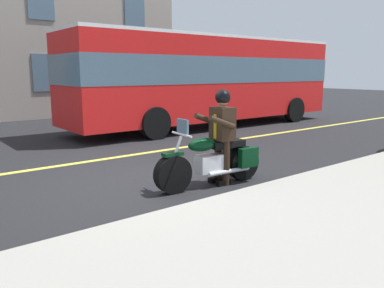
# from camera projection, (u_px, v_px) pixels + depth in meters

# --- Properties ---
(ground_plane) EXTENTS (80.00, 80.00, 0.00)m
(ground_plane) POSITION_uv_depth(u_px,v_px,m) (138.00, 179.00, 7.46)
(ground_plane) COLOR black
(sidewalk_curb) EXTENTS (60.00, 5.00, 0.15)m
(sidewalk_curb) POSITION_uv_depth(u_px,v_px,m) (361.00, 267.00, 3.97)
(sidewalk_curb) COLOR #9E998E
(sidewalk_curb) RESTS_ON ground_plane
(lane_center_stripe) EXTENTS (60.00, 0.16, 0.01)m
(lane_center_stripe) POSITION_uv_depth(u_px,v_px,m) (94.00, 161.00, 9.00)
(lane_center_stripe) COLOR #E5DB4C
(lane_center_stripe) RESTS_ON ground_plane
(motorcycle_main) EXTENTS (2.22, 0.71, 1.26)m
(motorcycle_main) POSITION_uv_depth(u_px,v_px,m) (213.00, 161.00, 7.00)
(motorcycle_main) COLOR black
(motorcycle_main) RESTS_ON ground_plane
(rider_main) EXTENTS (0.65, 0.58, 1.74)m
(rider_main) POSITION_uv_depth(u_px,v_px,m) (222.00, 128.00, 7.00)
(rider_main) COLOR black
(rider_main) RESTS_ON ground_plane
(bus_far) EXTENTS (11.05, 2.70, 3.30)m
(bus_far) POSITION_uv_depth(u_px,v_px,m) (210.00, 76.00, 14.41)
(bus_far) COLOR red
(bus_far) RESTS_ON ground_plane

